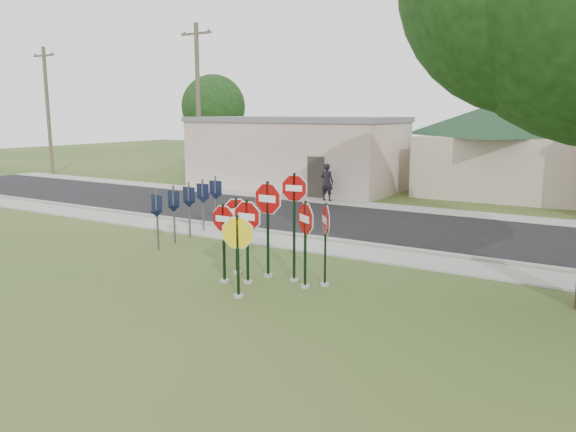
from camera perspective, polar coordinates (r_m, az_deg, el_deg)
The scene contains 20 objects.
ground at distance 13.94m, azimuth -5.43°, elevation -8.11°, with size 120.00×120.00×0.00m, color #31501E.
sidewalk_near at distance 18.44m, azimuth 4.92°, elevation -3.39°, with size 60.00×1.60×0.06m, color gray.
road at distance 22.46m, azimuth 10.10°, elevation -1.04°, with size 60.00×7.00×0.04m, color black.
sidewalk_far at distance 26.44m, azimuth 13.54°, elevation 0.58°, with size 60.00×1.60×0.06m, color gray.
curb at distance 19.30m, azimuth 6.26°, elevation -2.66°, with size 60.00×0.20×0.14m, color gray.
stop_sign_center at distance 14.57m, azimuth -4.16°, elevation -1.41°, with size 1.12×0.24×2.35m.
stop_sign_yellow at distance 13.49m, azimuth -5.12°, elevation -3.09°, with size 1.03×0.39×2.15m.
stop_sign_left at distance 14.73m, azimuth -6.55°, elevation -1.82°, with size 0.97×0.24×2.20m.
stop_sign_right at distance 14.15m, azimuth 1.77°, elevation -1.65°, with size 0.95×0.65×2.38m.
stop_sign_back_right at distance 14.63m, azimuth 0.64°, elevation 0.38°, with size 0.97×0.24×3.00m.
stop_sign_back_left at distance 15.06m, azimuth -2.07°, elevation 0.21°, with size 1.18×0.24×2.76m.
stop_sign_far_right at distance 14.35m, azimuth 3.82°, elevation -1.79°, with size 0.70×0.84×2.29m.
stop_sign_far_left at distance 15.50m, azimuth -5.28°, elevation -1.04°, with size 0.80×0.57×2.26m.
route_sign_row at distance 20.38m, azimuth -10.02°, elevation 1.24°, with size 1.43×4.63×2.00m.
building_stucco at distance 33.28m, azimuth 0.81°, elevation 6.51°, with size 12.20×6.20×4.20m.
building_house at distance 33.07m, azimuth 21.39°, elevation 8.38°, with size 11.60×11.60×6.20m.
utility_pole_near at distance 33.85m, azimuth -9.11°, elevation 11.22°, with size 2.20×0.26×9.50m.
utility_pole_far at distance 44.25m, azimuth -23.22°, elevation 9.98°, with size 2.20×0.26×9.00m.
bg_tree_left at distance 44.45m, azimuth -7.57°, elevation 10.93°, with size 4.90×4.90×7.35m.
pedestrian at distance 28.27m, azimuth 3.98°, elevation 3.46°, with size 0.69×0.45×1.89m, color black.
Camera 1 is at (8.01, -10.52, 4.42)m, focal length 35.00 mm.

